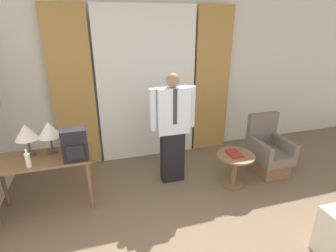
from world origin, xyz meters
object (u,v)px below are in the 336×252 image
backpack (75,145)px  book (234,153)px  desk (42,166)px  bottle_near_edge (28,160)px  person (173,126)px  table_lamp_right (49,130)px  armchair (268,153)px  table_lamp_left (26,133)px  side_table (235,164)px

backpack → book: bearing=-1.4°
desk → bottle_near_edge: 0.30m
person → book: person is taller
desk → person: bearing=5.5°
table_lamp_right → backpack: size_ratio=1.06×
armchair → desk: bearing=179.6°
table_lamp_left → person: (1.90, 0.05, -0.15)m
person → side_table: size_ratio=3.01×
table_lamp_left → table_lamp_right: size_ratio=1.00×
table_lamp_left → person: person is taller
table_lamp_right → bottle_near_edge: bearing=-125.0°
table_lamp_right → backpack: table_lamp_right is taller
desk → person: 1.80m
table_lamp_left → armchair: 3.55m
armchair → book: size_ratio=3.67×
table_lamp_left → person: size_ratio=0.25×
desk → person: person is taller
desk → side_table: bearing=-5.2°
table_lamp_right → person: 1.65m
backpack → book: (2.16, -0.05, -0.41)m
desk → table_lamp_right: table_lamp_right is taller
book → armchair: bearing=14.6°
table_lamp_right → armchair: (3.21, -0.14, -0.72)m
bottle_near_edge → armchair: size_ratio=0.24×
table_lamp_right → person: person is taller
bottle_near_edge → desk: bearing=65.3°
person → side_table: bearing=-25.8°
table_lamp_right → table_lamp_left: bearing=180.0°
bottle_near_edge → armchair: 3.47m
bottle_near_edge → backpack: bearing=3.5°
armchair → book: armchair is taller
bottle_near_edge → person: size_ratio=0.13×
armchair → side_table: size_ratio=1.69×
table_lamp_left → armchair: (3.47, -0.14, -0.72)m
table_lamp_right → desk: bearing=-137.9°
table_lamp_right → person: (1.64, 0.05, -0.15)m
table_lamp_left → side_table: bearing=-7.4°
desk → book: bearing=-4.9°
bottle_near_edge → book: size_ratio=0.88×
backpack → side_table: 2.26m
desk → backpack: backpack is taller
person → backpack: bearing=-165.8°
table_lamp_left → side_table: (2.74, -0.35, -0.70)m
armchair → side_table: 0.76m
table_lamp_right → book: size_ratio=1.65×
table_lamp_left → book: 2.79m
table_lamp_left → armchair: size_ratio=0.45×
table_lamp_right → side_table: size_ratio=0.76×
table_lamp_left → backpack: (0.56, -0.29, -0.11)m
table_lamp_right → bottle_near_edge: size_ratio=1.88×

